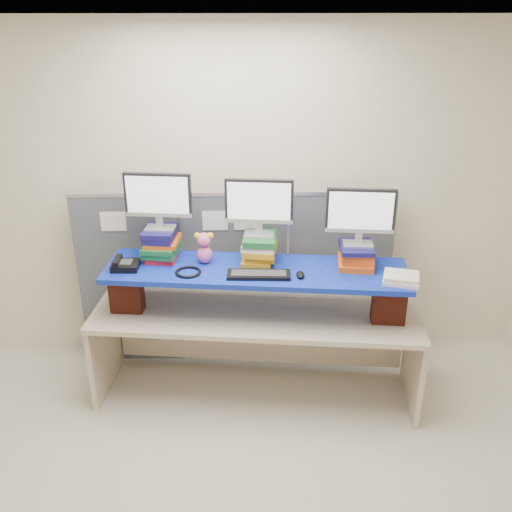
{
  "coord_description": "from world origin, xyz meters",
  "views": [
    {
      "loc": [
        0.08,
        -2.45,
        2.92
      ],
      "look_at": [
        0.16,
        1.26,
        1.21
      ],
      "focal_mm": 40.0,
      "sensor_mm": 36.0,
      "label": 1
    }
  ],
  "objects_px": {
    "desk": "(256,329)",
    "blue_board": "(256,271)",
    "keyboard": "(259,275)",
    "monitor_left": "(158,198)",
    "desk_phone": "(125,265)",
    "monitor_center": "(259,204)",
    "monitor_right": "(360,214)"
  },
  "relations": [
    {
      "from": "desk",
      "to": "blue_board",
      "type": "bearing_deg",
      "value": -173.99
    },
    {
      "from": "keyboard",
      "to": "monitor_left",
      "type": "bearing_deg",
      "value": 158.55
    },
    {
      "from": "monitor_left",
      "to": "desk_phone",
      "type": "height_order",
      "value": "monitor_left"
    },
    {
      "from": "blue_board",
      "to": "monitor_center",
      "type": "distance_m",
      "value": 0.49
    },
    {
      "from": "monitor_center",
      "to": "monitor_right",
      "type": "height_order",
      "value": "monitor_center"
    },
    {
      "from": "blue_board",
      "to": "monitor_left",
      "type": "bearing_deg",
      "value": 170.63
    },
    {
      "from": "monitor_right",
      "to": "desk",
      "type": "bearing_deg",
      "value": -170.78
    },
    {
      "from": "monitor_center",
      "to": "blue_board",
      "type": "bearing_deg",
      "value": -95.77
    },
    {
      "from": "monitor_center",
      "to": "monitor_right",
      "type": "bearing_deg",
      "value": 0.0
    },
    {
      "from": "monitor_center",
      "to": "desk_phone",
      "type": "xyz_separation_m",
      "value": [
        -0.98,
        -0.09,
        -0.42
      ]
    },
    {
      "from": "monitor_left",
      "to": "keyboard",
      "type": "distance_m",
      "value": 0.91
    },
    {
      "from": "blue_board",
      "to": "desk_phone",
      "type": "xyz_separation_m",
      "value": [
        -0.95,
        0.02,
        0.05
      ]
    },
    {
      "from": "monitor_left",
      "to": "desk_phone",
      "type": "relative_size",
      "value": 2.49
    },
    {
      "from": "monitor_center",
      "to": "keyboard",
      "type": "distance_m",
      "value": 0.5
    },
    {
      "from": "monitor_left",
      "to": "keyboard",
      "type": "bearing_deg",
      "value": -17.92
    },
    {
      "from": "desk_phone",
      "to": "monitor_right",
      "type": "bearing_deg",
      "value": 2.3
    },
    {
      "from": "monitor_center",
      "to": "monitor_right",
      "type": "relative_size",
      "value": 1.0
    },
    {
      "from": "desk_phone",
      "to": "blue_board",
      "type": "bearing_deg",
      "value": 0.33
    },
    {
      "from": "monitor_left",
      "to": "keyboard",
      "type": "height_order",
      "value": "monitor_left"
    },
    {
      "from": "monitor_right",
      "to": "monitor_center",
      "type": "bearing_deg",
      "value": -180.0
    },
    {
      "from": "monitor_center",
      "to": "keyboard",
      "type": "relative_size",
      "value": 1.08
    },
    {
      "from": "monitor_center",
      "to": "monitor_right",
      "type": "xyz_separation_m",
      "value": [
        0.71,
        -0.08,
        -0.05
      ]
    },
    {
      "from": "blue_board",
      "to": "desk",
      "type": "bearing_deg",
      "value": 6.01
    },
    {
      "from": "keyboard",
      "to": "monitor_right",
      "type": "bearing_deg",
      "value": 15.5
    },
    {
      "from": "blue_board",
      "to": "monitor_right",
      "type": "xyz_separation_m",
      "value": [
        0.74,
        0.04,
        0.42
      ]
    },
    {
      "from": "blue_board",
      "to": "monitor_left",
      "type": "height_order",
      "value": "monitor_left"
    },
    {
      "from": "desk",
      "to": "blue_board",
      "type": "distance_m",
      "value": 0.5
    },
    {
      "from": "monitor_center",
      "to": "desk_phone",
      "type": "height_order",
      "value": "monitor_center"
    },
    {
      "from": "blue_board",
      "to": "monitor_center",
      "type": "bearing_deg",
      "value": 84.23
    },
    {
      "from": "monitor_right",
      "to": "desk_phone",
      "type": "relative_size",
      "value": 2.49
    },
    {
      "from": "monitor_left",
      "to": "monitor_right",
      "type": "height_order",
      "value": "monitor_left"
    },
    {
      "from": "monitor_right",
      "to": "keyboard",
      "type": "height_order",
      "value": "monitor_right"
    }
  ]
}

